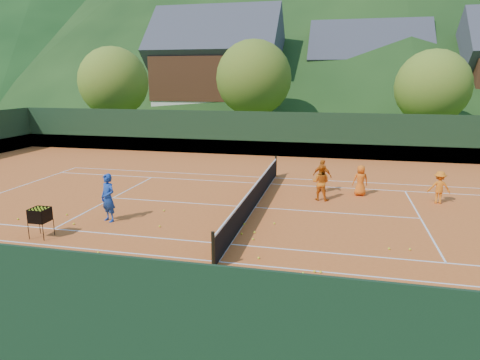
% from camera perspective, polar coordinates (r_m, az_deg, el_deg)
% --- Properties ---
extents(ground, '(400.00, 400.00, 0.00)m').
position_cam_1_polar(ground, '(17.59, 1.95, -3.73)').
color(ground, '#2B4D18').
rests_on(ground, ground).
extents(clay_court, '(40.00, 24.00, 0.02)m').
position_cam_1_polar(clay_court, '(17.59, 1.95, -3.70)').
color(clay_court, '#C75820').
rests_on(clay_court, ground).
extents(coach, '(0.77, 0.66, 1.79)m').
position_cam_1_polar(coach, '(16.40, -17.19, -2.28)').
color(coach, '#1940A3').
rests_on(coach, clay_court).
extents(student_a, '(0.86, 0.72, 1.57)m').
position_cam_1_polar(student_a, '(18.78, 10.71, -0.30)').
color(student_a, orange).
rests_on(student_a, clay_court).
extents(student_b, '(0.98, 0.68, 1.54)m').
position_cam_1_polar(student_b, '(20.09, 10.91, 0.53)').
color(student_b, orange).
rests_on(student_b, clay_court).
extents(student_c, '(0.76, 0.57, 1.39)m').
position_cam_1_polar(student_c, '(19.94, 15.76, -0.05)').
color(student_c, orange).
rests_on(student_c, clay_court).
extents(student_d, '(0.90, 0.53, 1.38)m').
position_cam_1_polar(student_d, '(19.85, 25.02, -0.88)').
color(student_d, orange).
rests_on(student_d, clay_court).
extents(tennis_ball_1, '(0.07, 0.07, 0.07)m').
position_cam_1_polar(tennis_ball_1, '(12.83, -17.09, -10.78)').
color(tennis_ball_1, '#E0F128').
rests_on(tennis_ball_1, clay_court).
extents(tennis_ball_2, '(0.07, 0.07, 0.07)m').
position_cam_1_polar(tennis_ball_2, '(14.31, 21.72, -8.58)').
color(tennis_ball_2, '#E0F128').
rests_on(tennis_ball_2, clay_court).
extents(tennis_ball_3, '(0.07, 0.07, 0.07)m').
position_cam_1_polar(tennis_ball_3, '(11.24, -0.74, -13.72)').
color(tennis_ball_3, '#E0F128').
rests_on(tennis_ball_3, clay_court).
extents(tennis_ball_4, '(0.07, 0.07, 0.07)m').
position_cam_1_polar(tennis_ball_4, '(13.78, -18.38, -9.15)').
color(tennis_ball_4, '#E0F128').
rests_on(tennis_ball_4, clay_court).
extents(tennis_ball_6, '(0.07, 0.07, 0.07)m').
position_cam_1_polar(tennis_ball_6, '(16.67, -21.28, -5.46)').
color(tennis_ball_6, '#E0F128').
rests_on(tennis_ball_6, clay_court).
extents(tennis_ball_7, '(0.07, 0.07, 0.07)m').
position_cam_1_polar(tennis_ball_7, '(12.08, 9.89, -11.90)').
color(tennis_ball_7, '#E0F128').
rests_on(tennis_ball_7, clay_court).
extents(tennis_ball_8, '(0.07, 0.07, 0.07)m').
position_cam_1_polar(tennis_ball_8, '(18.07, -27.49, -4.64)').
color(tennis_ball_8, '#E0F128').
rests_on(tennis_ball_8, clay_court).
extents(tennis_ball_9, '(0.07, 0.07, 0.07)m').
position_cam_1_polar(tennis_ball_9, '(11.62, -14.00, -13.19)').
color(tennis_ball_9, '#E0F128').
rests_on(tennis_ball_9, clay_court).
extents(tennis_ball_10, '(0.07, 0.07, 0.07)m').
position_cam_1_polar(tennis_ball_10, '(15.55, -10.66, -6.09)').
color(tennis_ball_10, '#E0F128').
rests_on(tennis_ball_10, clay_court).
extents(tennis_ball_11, '(0.07, 0.07, 0.07)m').
position_cam_1_polar(tennis_ball_11, '(14.14, 19.25, -8.63)').
color(tennis_ball_11, '#E0F128').
rests_on(tennis_ball_11, clay_court).
extents(tennis_ball_12, '(0.07, 0.07, 0.07)m').
position_cam_1_polar(tennis_ball_12, '(11.43, -13.14, -13.62)').
color(tennis_ball_12, '#E0F128').
rests_on(tennis_ball_12, clay_court).
extents(tennis_ball_13, '(0.07, 0.07, 0.07)m').
position_cam_1_polar(tennis_ball_13, '(12.08, 10.70, -11.96)').
color(tennis_ball_13, '#E0F128').
rests_on(tennis_ball_13, clay_court).
extents(tennis_ball_15, '(0.07, 0.07, 0.07)m').
position_cam_1_polar(tennis_ball_15, '(9.22, 12.71, -20.73)').
color(tennis_ball_15, '#E0F128').
rests_on(tennis_ball_15, clay_court).
extents(tennis_ball_17, '(0.07, 0.07, 0.07)m').
position_cam_1_polar(tennis_ball_17, '(11.93, 8.42, -12.19)').
color(tennis_ball_17, '#E0F128').
rests_on(tennis_ball_17, clay_court).
extents(tennis_ball_18, '(0.07, 0.07, 0.07)m').
position_cam_1_polar(tennis_ball_18, '(17.85, -22.09, -4.30)').
color(tennis_ball_18, '#E0F128').
rests_on(tennis_ball_18, clay_court).
extents(tennis_ball_19, '(0.07, 0.07, 0.07)m').
position_cam_1_polar(tennis_ball_19, '(8.85, 5.91, -22.06)').
color(tennis_ball_19, '#E0F128').
rests_on(tennis_ball_19, clay_court).
extents(tennis_ball_20, '(0.07, 0.07, 0.07)m').
position_cam_1_polar(tennis_ball_20, '(12.73, 2.50, -10.34)').
color(tennis_ball_20, '#E0F128').
rests_on(tennis_ball_20, clay_court).
extents(tennis_ball_21, '(0.07, 0.07, 0.07)m').
position_cam_1_polar(tennis_ball_21, '(14.58, 0.22, -7.18)').
color(tennis_ball_21, '#E0F128').
rests_on(tennis_ball_21, clay_court).
extents(tennis_ball_22, '(0.07, 0.07, 0.07)m').
position_cam_1_polar(tennis_ball_22, '(12.16, -26.63, -13.04)').
color(tennis_ball_22, '#E0F128').
rests_on(tennis_ball_22, clay_court).
extents(tennis_ball_23, '(0.07, 0.07, 0.07)m').
position_cam_1_polar(tennis_ball_23, '(14.12, 1.78, -7.89)').
color(tennis_ball_23, '#E0F128').
rests_on(tennis_ball_23, clay_court).
extents(tennis_ball_24, '(0.07, 0.07, 0.07)m').
position_cam_1_polar(tennis_ball_24, '(14.72, 1.96, -6.99)').
color(tennis_ball_24, '#E0F128').
rests_on(tennis_ball_24, clay_court).
extents(tennis_ball_25, '(0.07, 0.07, 0.07)m').
position_cam_1_polar(tennis_ball_25, '(17.32, -10.10, -4.02)').
color(tennis_ball_25, '#E0F128').
rests_on(tennis_ball_25, clay_court).
extents(tennis_ball_26, '(0.07, 0.07, 0.07)m').
position_cam_1_polar(tennis_ball_26, '(15.51, 0.59, -5.89)').
color(tennis_ball_26, '#E0F128').
rests_on(tennis_ball_26, clay_court).
extents(tennis_ball_27, '(0.07, 0.07, 0.07)m').
position_cam_1_polar(tennis_ball_27, '(15.63, 4.61, -5.79)').
color(tennis_ball_27, '#E0F128').
rests_on(tennis_ball_27, clay_court).
extents(court_lines, '(23.83, 11.03, 0.00)m').
position_cam_1_polar(court_lines, '(17.58, 1.95, -3.66)').
color(court_lines, white).
rests_on(court_lines, clay_court).
extents(tennis_net, '(0.10, 12.07, 1.10)m').
position_cam_1_polar(tennis_net, '(17.44, 1.96, -2.10)').
color(tennis_net, black).
rests_on(tennis_net, clay_court).
extents(perimeter_fence, '(40.40, 24.24, 3.00)m').
position_cam_1_polar(perimeter_fence, '(17.26, 1.98, 0.30)').
color(perimeter_fence, black).
rests_on(perimeter_fence, clay_court).
extents(ball_hopper, '(0.57, 0.57, 1.00)m').
position_cam_1_polar(ball_hopper, '(15.61, -25.12, -4.32)').
color(ball_hopper, black).
rests_on(ball_hopper, clay_court).
extents(chalet_left, '(13.80, 9.93, 12.92)m').
position_cam_1_polar(chalet_left, '(48.34, -3.00, 13.93)').
color(chalet_left, beige).
rests_on(chalet_left, ground).
extents(chalet_mid, '(12.65, 8.82, 11.45)m').
position_cam_1_polar(chalet_mid, '(50.59, 16.52, 12.65)').
color(chalet_mid, beige).
rests_on(chalet_mid, ground).
extents(tree_a, '(6.00, 6.00, 7.88)m').
position_cam_1_polar(tree_a, '(39.48, -16.55, 12.41)').
color(tree_a, '#3E2919').
rests_on(tree_a, ground).
extents(tree_b, '(6.40, 6.40, 8.40)m').
position_cam_1_polar(tree_b, '(37.21, 1.84, 13.42)').
color(tree_b, '#432C1A').
rests_on(tree_b, ground).
extents(tree_c, '(5.60, 5.60, 7.35)m').
position_cam_1_polar(tree_c, '(36.16, 24.28, 11.24)').
color(tree_c, '#3D2618').
rests_on(tree_c, ground).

